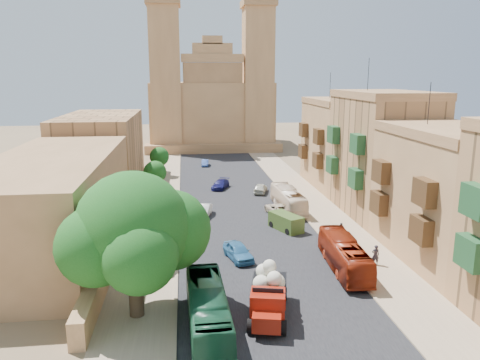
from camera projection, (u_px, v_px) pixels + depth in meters
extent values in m
plane|color=brown|center=(292.00, 338.00, 28.07)|extent=(260.00, 260.00, 0.00)
cube|color=black|center=(236.00, 205.00, 57.13)|extent=(14.00, 140.00, 0.01)
cube|color=#9A8165|center=(312.00, 202.00, 58.25)|extent=(5.00, 140.00, 0.01)
cube|color=#9A8165|center=(157.00, 207.00, 56.02)|extent=(5.00, 140.00, 0.01)
cube|color=#9A8165|center=(292.00, 203.00, 57.94)|extent=(0.25, 140.00, 0.12)
cube|color=#9A8165|center=(178.00, 206.00, 56.30)|extent=(0.25, 140.00, 0.12)
cube|color=#1F4D29|center=(470.00, 253.00, 29.32)|extent=(0.90, 2.20, 2.00)
cube|color=#1F4D29|center=(476.00, 201.00, 28.59)|extent=(0.90, 2.20, 2.00)
cube|color=#A5764A|center=(449.00, 199.00, 39.46)|extent=(8.00, 14.00, 10.50)
cube|color=olive|center=(456.00, 132.00, 38.22)|extent=(8.20, 14.00, 0.80)
cylinder|color=black|center=(429.00, 103.00, 40.34)|extent=(0.06, 0.06, 3.60)
cube|color=#462D17|center=(421.00, 230.00, 35.41)|extent=(0.90, 2.20, 2.00)
cube|color=#462D17|center=(379.00, 203.00, 43.01)|extent=(0.90, 2.20, 2.00)
cube|color=#462D17|center=(424.00, 192.00, 34.77)|extent=(0.90, 2.20, 2.00)
cube|color=#462D17|center=(381.00, 172.00, 42.37)|extent=(0.90, 2.20, 2.00)
cube|color=#B07E50|center=(382.00, 157.00, 52.75)|extent=(8.00, 14.00, 13.00)
cube|color=olive|center=(386.00, 95.00, 51.24)|extent=(8.20, 14.00, 0.80)
cylinder|color=black|center=(368.00, 74.00, 53.36)|extent=(0.06, 0.06, 3.60)
cube|color=#1F4D29|center=(355.00, 179.00, 48.77)|extent=(0.90, 2.20, 2.00)
cube|color=#1F4D29|center=(332.00, 165.00, 56.36)|extent=(0.90, 2.20, 2.00)
cube|color=#1F4D29|center=(357.00, 144.00, 47.97)|extent=(0.90, 2.20, 2.00)
cube|color=#1F4D29|center=(333.00, 135.00, 55.57)|extent=(0.90, 2.20, 2.00)
cube|color=#A5764A|center=(341.00, 145.00, 66.48)|extent=(8.00, 14.00, 11.50)
cube|color=olive|center=(343.00, 102.00, 65.14)|extent=(8.20, 14.00, 0.80)
cylinder|color=black|center=(330.00, 85.00, 67.25)|extent=(0.06, 0.06, 3.60)
cube|color=#462D17|center=(318.00, 160.00, 62.46)|extent=(0.90, 2.20, 2.00)
cube|color=#462D17|center=(303.00, 151.00, 70.05)|extent=(0.90, 2.20, 2.00)
cube|color=#462D17|center=(318.00, 136.00, 61.76)|extent=(0.90, 2.20, 2.00)
cube|color=#462D17|center=(303.00, 130.00, 69.35)|extent=(0.90, 2.20, 2.00)
cube|color=#A5764A|center=(121.00, 227.00, 45.78)|extent=(1.00, 40.00, 1.80)
cube|color=olive|center=(54.00, 202.00, 42.48)|extent=(10.00, 28.00, 8.40)
cube|color=#B07E50|center=(102.00, 150.00, 67.50)|extent=(10.00, 22.00, 10.00)
cube|color=#A5764A|center=(211.00, 114.00, 105.02)|extent=(26.00, 20.00, 14.00)
cube|color=olive|center=(214.00, 148.00, 96.18)|extent=(28.00, 4.00, 1.80)
cube|color=olive|center=(213.00, 103.00, 95.84)|extent=(12.00, 2.00, 16.00)
cube|color=#A5764A|center=(212.00, 58.00, 93.90)|extent=(12.60, 2.40, 1.60)
cube|color=#A5764A|center=(212.00, 49.00, 93.53)|extent=(8.00, 2.00, 2.40)
cube|color=#A5764A|center=(212.00, 40.00, 93.14)|extent=(4.00, 2.00, 1.60)
cube|color=#A5764A|center=(166.00, 80.00, 95.01)|extent=(6.00, 6.00, 29.00)
cube|color=olive|center=(163.00, 2.00, 91.72)|extent=(6.80, 6.80, 1.40)
cube|color=#A5764A|center=(258.00, 80.00, 97.23)|extent=(6.00, 6.00, 29.00)
cube|color=olive|center=(259.00, 4.00, 93.94)|extent=(6.80, 6.80, 1.40)
cylinder|color=#3D2C1E|center=(136.00, 289.00, 30.43)|extent=(0.97, 0.97, 3.67)
sphere|color=#124213|center=(133.00, 228.00, 29.52)|extent=(7.34, 7.34, 7.34)
sphere|color=#124213|center=(170.00, 230.00, 31.04)|extent=(5.41, 5.41, 5.41)
sphere|color=#124213|center=(97.00, 246.00, 28.60)|extent=(5.02, 5.02, 5.02)
sphere|color=#124213|center=(139.00, 256.00, 27.55)|extent=(4.64, 4.64, 4.64)
sphere|color=#124213|center=(119.00, 208.00, 31.29)|extent=(4.25, 4.25, 4.25)
cylinder|color=#3D2C1E|center=(139.00, 255.00, 38.28)|extent=(0.44, 0.44, 2.18)
sphere|color=#124213|center=(138.00, 229.00, 37.80)|extent=(3.17, 3.17, 3.17)
cylinder|color=#3D2C1E|center=(149.00, 214.00, 49.93)|extent=(0.44, 0.44, 1.95)
sphere|color=#124213|center=(149.00, 196.00, 49.51)|extent=(2.84, 2.84, 2.84)
cylinder|color=#3D2C1E|center=(156.00, 188.00, 61.55)|extent=(0.44, 0.44, 2.06)
sphere|color=#124213|center=(155.00, 172.00, 61.10)|extent=(3.00, 3.00, 3.00)
cylinder|color=#3D2C1E|center=(160.00, 170.00, 73.17)|extent=(0.44, 0.44, 2.07)
sphere|color=#124213|center=(159.00, 157.00, 72.72)|extent=(3.01, 3.01, 3.01)
cube|color=maroon|center=(269.00, 290.00, 31.49)|extent=(3.00, 4.08, 0.92)
cube|color=black|center=(269.00, 283.00, 31.38)|extent=(3.06, 4.14, 0.12)
cube|color=maroon|center=(268.00, 306.00, 29.18)|extent=(2.47, 2.17, 1.84)
cube|color=maroon|center=(267.00, 322.00, 28.08)|extent=(1.96, 1.58, 1.02)
cube|color=black|center=(268.00, 295.00, 29.03)|extent=(1.92, 0.52, 0.92)
cylinder|color=black|center=(250.00, 326.00, 28.59)|extent=(0.55, 0.98, 0.92)
cylinder|color=black|center=(284.00, 328.00, 28.39)|extent=(0.55, 0.98, 0.92)
cylinder|color=black|center=(255.00, 293.00, 32.96)|extent=(0.55, 0.98, 0.92)
cylinder|color=black|center=(284.00, 294.00, 32.76)|extent=(0.55, 0.98, 0.92)
sphere|color=beige|center=(261.00, 284.00, 30.77)|extent=(1.12, 1.12, 1.12)
sphere|color=beige|center=(277.00, 282.00, 30.97)|extent=(1.12, 1.12, 1.12)
sphere|color=beige|center=(270.00, 276.00, 31.92)|extent=(1.12, 1.12, 1.12)
sphere|color=beige|center=(263.00, 271.00, 31.34)|extent=(1.02, 1.02, 1.02)
sphere|color=beige|center=(274.00, 279.00, 30.28)|extent=(1.02, 1.02, 1.02)
sphere|color=beige|center=(269.00, 266.00, 31.00)|extent=(0.92, 0.92, 0.92)
cube|color=#39521E|center=(286.00, 222.00, 47.73)|extent=(3.20, 4.31, 1.63)
cylinder|color=black|center=(288.00, 232.00, 46.30)|extent=(0.51, 0.70, 0.65)
cylinder|color=black|center=(300.00, 229.00, 47.09)|extent=(0.51, 0.70, 0.65)
cylinder|color=black|center=(272.00, 224.00, 48.60)|extent=(0.51, 0.70, 0.65)
cylinder|color=black|center=(284.00, 222.00, 49.38)|extent=(0.51, 0.70, 0.65)
imported|color=#1B5536|center=(208.00, 310.00, 28.69)|extent=(2.54, 9.83, 2.72)
imported|color=maroon|center=(344.00, 255.00, 37.76)|extent=(2.70, 9.37, 2.58)
imported|color=#FBE0C2|center=(288.00, 199.00, 54.73)|extent=(2.55, 9.33, 2.58)
imported|color=teal|center=(238.00, 251.00, 40.05)|extent=(2.66, 4.45, 1.42)
imported|color=white|center=(204.00, 211.00, 52.47)|extent=(2.13, 4.00, 1.25)
imported|color=beige|center=(278.00, 209.00, 53.14)|extent=(2.89, 4.77, 1.24)
imported|color=#12124C|center=(220.00, 184.00, 65.21)|extent=(3.13, 4.50, 1.21)
imported|color=beige|center=(261.00, 188.00, 62.81)|extent=(2.60, 4.13, 1.31)
imported|color=#3A59AD|center=(205.00, 163.00, 81.74)|extent=(1.40, 3.34, 1.07)
imported|color=#272229|center=(375.00, 255.00, 38.80)|extent=(0.66, 0.46, 1.74)
imported|color=#313136|center=(341.00, 230.00, 45.37)|extent=(0.58, 0.95, 1.52)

